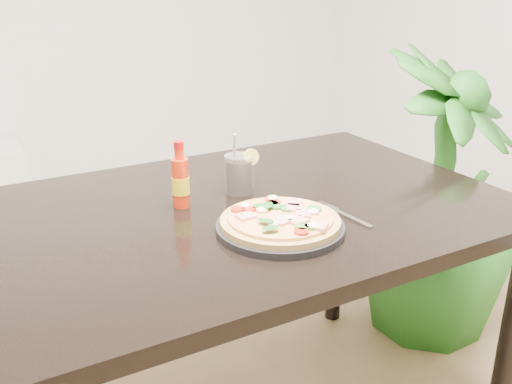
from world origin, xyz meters
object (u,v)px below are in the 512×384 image
cola_cup (239,175)px  houseplant (439,198)px  plate (280,228)px  fork (342,213)px  hot_sauce_bottle (180,181)px  dining_table (233,237)px  pizza (281,220)px

cola_cup → houseplant: 0.92m
houseplant → plate: bearing=-158.4°
plate → fork: bearing=2.4°
plate → hot_sauce_bottle: bearing=119.2°
dining_table → cola_cup: (0.06, 0.08, 0.13)m
plate → dining_table: bearing=99.0°
pizza → houseplant: 1.01m
dining_table → pizza: (0.03, -0.18, 0.11)m
hot_sauce_bottle → houseplant: size_ratio=0.16×
dining_table → hot_sauce_bottle: 0.20m
fork → houseplant: bearing=20.2°
dining_table → pizza: size_ratio=5.12×
houseplant → fork: bearing=-154.2°
houseplant → cola_cup: bearing=-173.8°
plate → houseplant: (0.91, 0.36, -0.23)m
pizza → houseplant: size_ratio=0.26×
dining_table → houseplant: size_ratio=1.32×
pizza → hot_sauce_bottle: hot_sauce_bottle is taller
plate → fork: size_ratio=1.55×
pizza → fork: size_ratio=1.45×
fork → houseplant: 0.84m
pizza → cola_cup: size_ratio=1.58×
plate → pizza: pizza is taller
hot_sauce_bottle → fork: size_ratio=0.90×
fork → houseplant: size_ratio=0.18×
pizza → fork: bearing=2.3°
plate → houseplant: size_ratio=0.28×
cola_cup → houseplant: houseplant is taller
hot_sauce_bottle → houseplant: bearing=6.1°
hot_sauce_bottle → houseplant: houseplant is taller
plate → pizza: 0.02m
plate → hot_sauce_bottle: hot_sauce_bottle is taller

